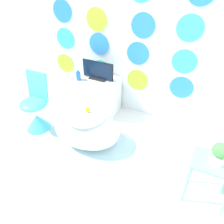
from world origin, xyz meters
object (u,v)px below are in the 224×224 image
chair (36,112)px  vase (78,76)px  tv (98,71)px  potted_plant_left (219,153)px  bathtub (86,128)px

chair → vase: bearing=61.2°
tv → potted_plant_left: tv is taller
tv → vase: 0.28m
chair → potted_plant_left: (2.23, -0.17, 0.37)m
bathtub → chair: size_ratio=1.09×
bathtub → chair: chair is taller
tv → vase: (-0.24, -0.14, -0.05)m
chair → potted_plant_left: chair is taller
tv → potted_plant_left: bearing=-28.6°
bathtub → potted_plant_left: (1.47, -0.21, 0.41)m
bathtub → tv: size_ratio=1.85×
bathtub → chair: bearing=-176.7°
bathtub → potted_plant_left: bearing=-8.1°
potted_plant_left → chair: bearing=175.8°
chair → tv: 1.02m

